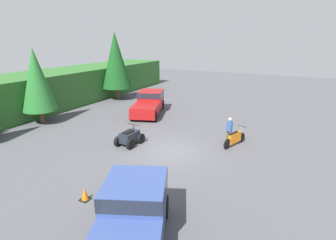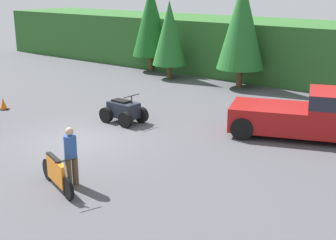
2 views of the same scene
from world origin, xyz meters
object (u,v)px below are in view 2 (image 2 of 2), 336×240
object	(u,v)px
pickup_truck_red	(315,113)
quad_atv	(124,111)
traffic_cone	(3,104)
rider_person	(71,154)
dirt_bike	(57,174)

from	to	relation	value
pickup_truck_red	quad_atv	bearing A→B (deg)	-178.57
traffic_cone	quad_atv	bearing A→B (deg)	17.37
traffic_cone	rider_person	bearing A→B (deg)	-22.90
quad_atv	rider_person	bearing A→B (deg)	-58.78
pickup_truck_red	quad_atv	world-z (taller)	pickup_truck_red
pickup_truck_red	traffic_cone	world-z (taller)	pickup_truck_red
quad_atv	traffic_cone	bearing A→B (deg)	-160.36
pickup_truck_red	rider_person	distance (m)	9.44
pickup_truck_red	dirt_bike	world-z (taller)	pickup_truck_red
quad_atv	rider_person	distance (m)	6.50
dirt_bike	quad_atv	bearing A→B (deg)	135.80
dirt_bike	traffic_cone	bearing A→B (deg)	174.17
rider_person	quad_atv	bearing A→B (deg)	144.55
dirt_bike	rider_person	world-z (taller)	rider_person
quad_atv	traffic_cone	distance (m)	6.20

